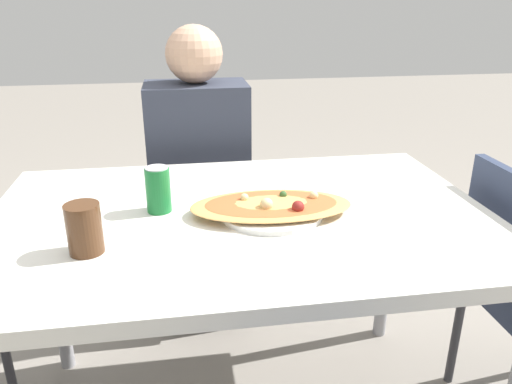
# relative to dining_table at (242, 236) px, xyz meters

# --- Properties ---
(dining_table) EXTENTS (1.35, 0.89, 0.76)m
(dining_table) POSITION_rel_dining_table_xyz_m (0.00, 0.00, 0.00)
(dining_table) COLOR silver
(dining_table) RESTS_ON ground_plane
(chair_far_seated) EXTENTS (0.40, 0.40, 0.86)m
(chair_far_seated) POSITION_rel_dining_table_xyz_m (-0.08, 0.77, -0.20)
(chair_far_seated) COLOR #2D3851
(chair_far_seated) RESTS_ON ground_plane
(person_seated) EXTENTS (0.39, 0.27, 1.21)m
(person_seated) POSITION_rel_dining_table_xyz_m (-0.08, 0.66, 0.02)
(person_seated) COLOR #2D2D38
(person_seated) RESTS_ON ground_plane
(pizza_main) EXTENTS (0.44, 0.28, 0.06)m
(pizza_main) POSITION_rel_dining_table_xyz_m (0.08, -0.02, 0.09)
(pizza_main) COLOR white
(pizza_main) RESTS_ON dining_table
(soda_can) EXTENTS (0.07, 0.07, 0.12)m
(soda_can) POSITION_rel_dining_table_xyz_m (-0.22, 0.05, 0.13)
(soda_can) COLOR #197233
(soda_can) RESTS_ON dining_table
(drink_glass) EXTENTS (0.08, 0.08, 0.12)m
(drink_glass) POSITION_rel_dining_table_xyz_m (-0.38, -0.16, 0.13)
(drink_glass) COLOR #4C2D19
(drink_glass) RESTS_ON dining_table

